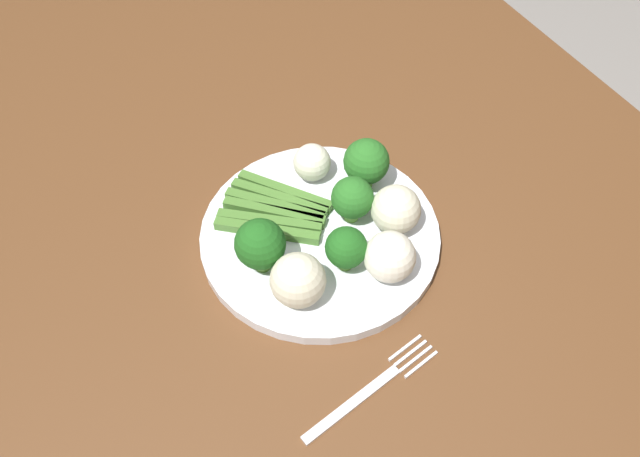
# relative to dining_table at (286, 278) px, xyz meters

# --- Properties ---
(ground_plane) EXTENTS (6.00, 6.00, 0.02)m
(ground_plane) POSITION_rel_dining_table_xyz_m (0.00, 0.00, -0.68)
(ground_plane) COLOR gray
(dining_table) EXTENTS (1.42, 1.08, 0.76)m
(dining_table) POSITION_rel_dining_table_xyz_m (0.00, 0.00, 0.00)
(dining_table) COLOR brown
(dining_table) RESTS_ON ground_plane
(plate) EXTENTS (0.28, 0.28, 0.01)m
(plate) POSITION_rel_dining_table_xyz_m (0.02, 0.04, 0.10)
(plate) COLOR white
(plate) RESTS_ON dining_table
(asparagus_bundle) EXTENTS (0.14, 0.14, 0.01)m
(asparagus_bundle) POSITION_rel_dining_table_xyz_m (-0.02, 0.00, 0.11)
(asparagus_bundle) COLOR #47752D
(asparagus_bundle) RESTS_ON plate
(broccoli_front_left) EXTENTS (0.06, 0.06, 0.07)m
(broccoli_front_left) POSITION_rel_dining_table_xyz_m (-0.02, 0.12, 0.14)
(broccoli_front_left) COLOR #568E33
(broccoli_front_left) RESTS_ON plate
(broccoli_back_right) EXTENTS (0.05, 0.05, 0.06)m
(broccoli_back_right) POSITION_rel_dining_table_xyz_m (0.08, 0.04, 0.14)
(broccoli_back_right) COLOR #4C7F2B
(broccoli_back_right) RESTS_ON plate
(broccoli_outer_edge) EXTENTS (0.06, 0.06, 0.07)m
(broccoli_outer_edge) POSITION_rel_dining_table_xyz_m (0.04, -0.04, 0.14)
(broccoli_outer_edge) COLOR #4C7F2B
(broccoli_outer_edge) RESTS_ON plate
(broccoli_near_center) EXTENTS (0.05, 0.05, 0.06)m
(broccoli_near_center) POSITION_rel_dining_table_xyz_m (0.02, 0.08, 0.14)
(broccoli_near_center) COLOR #568E33
(broccoli_near_center) RESTS_ON plate
(cauliflower_front) EXTENTS (0.06, 0.06, 0.06)m
(cauliflower_front) POSITION_rel_dining_table_xyz_m (0.09, -0.02, 0.14)
(cauliflower_front) COLOR beige
(cauliflower_front) RESTS_ON plate
(cauliflower_mid) EXTENTS (0.06, 0.06, 0.06)m
(cauliflower_mid) POSITION_rel_dining_table_xyz_m (0.06, 0.12, 0.13)
(cauliflower_mid) COLOR beige
(cauliflower_mid) RESTS_ON plate
(cauliflower_near_fork) EXTENTS (0.06, 0.06, 0.06)m
(cauliflower_near_fork) POSITION_rel_dining_table_xyz_m (0.11, 0.08, 0.13)
(cauliflower_near_fork) COLOR white
(cauliflower_near_fork) RESTS_ON plate
(cauliflower_back) EXTENTS (0.05, 0.05, 0.05)m
(cauliflower_back) POSITION_rel_dining_table_xyz_m (-0.06, 0.07, 0.13)
(cauliflower_back) COLOR silver
(cauliflower_back) RESTS_ON plate
(fork) EXTENTS (0.05, 0.17, 0.00)m
(fork) POSITION_rel_dining_table_xyz_m (0.22, -0.00, 0.09)
(fork) COLOR silver
(fork) RESTS_ON dining_table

